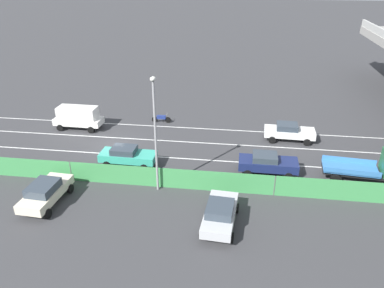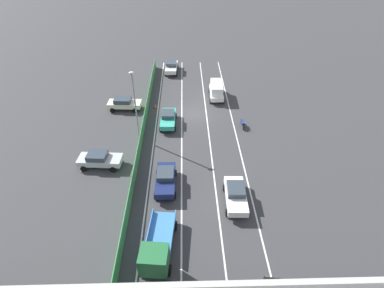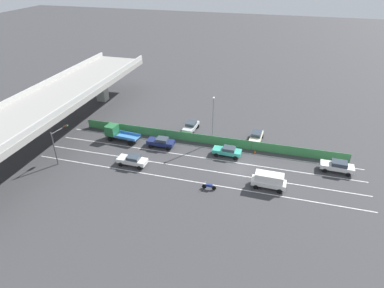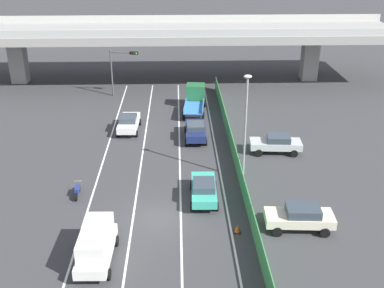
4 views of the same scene
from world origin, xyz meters
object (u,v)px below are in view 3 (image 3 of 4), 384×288
object	(u,v)px
flatbed_truck_blue	(117,133)
traffic_light	(59,139)
street_lamp	(213,116)
traffic_cone	(255,152)
car_van_white	(269,180)
car_sedan_white	(338,166)
parked_sedan_cream	(256,136)
car_hatchback_white	(133,160)
parked_wagon_silver	(191,126)
car_taxi_teal	(227,151)
motorcycle	(209,186)
car_sedan_navy	(161,142)

from	to	relation	value
flatbed_truck_blue	traffic_light	size ratio (longest dim) A/B	1.10
flatbed_truck_blue	street_lamp	bearing A→B (deg)	-78.88
traffic_cone	flatbed_truck_blue	bearing A→B (deg)	94.44
car_van_white	car_sedan_white	distance (m)	11.47
street_lamp	car_sedan_white	bearing A→B (deg)	-99.40
parked_sedan_cream	traffic_light	distance (m)	31.51
car_hatchback_white	parked_wagon_silver	bearing A→B (deg)	-22.06
car_taxi_teal	traffic_cone	xyz separation A→B (m)	(1.91, -4.16, -0.61)
car_taxi_teal	motorcycle	bearing A→B (deg)	174.84
street_lamp	traffic_cone	xyz separation A→B (m)	(-1.33, -7.34, -4.69)
car_van_white	parked_wagon_silver	xyz separation A→B (m)	(13.29, 14.73, -0.36)
car_taxi_teal	traffic_cone	size ratio (longest dim) A/B	7.89
car_taxi_teal	car_van_white	xyz separation A→B (m)	(-6.57, -6.86, 0.38)
motorcycle	car_sedan_navy	bearing A→B (deg)	48.71
flatbed_truck_blue	car_sedan_white	bearing A→B (deg)	-90.12
car_van_white	car_sedan_navy	xyz separation A→B (m)	(6.40, 17.89, -0.35)
car_taxi_teal	car_van_white	distance (m)	9.50
flatbed_truck_blue	motorcycle	world-z (taller)	flatbed_truck_blue
car_taxi_teal	car_van_white	bearing A→B (deg)	-133.78
parked_wagon_silver	car_sedan_navy	bearing A→B (deg)	155.34
car_van_white	car_hatchback_white	world-z (taller)	car_van_white
car_sedan_white	flatbed_truck_blue	world-z (taller)	flatbed_truck_blue
car_hatchback_white	motorcycle	distance (m)	12.69
flatbed_truck_blue	parked_sedan_cream	xyz separation A→B (m)	(5.88, -23.02, -0.38)
flatbed_truck_blue	motorcycle	xyz separation A→B (m)	(-9.24, -18.33, -0.83)
traffic_cone	car_van_white	bearing A→B (deg)	-162.37
car_sedan_navy	flatbed_truck_blue	distance (m)	8.13
car_hatchback_white	parked_wagon_silver	size ratio (longest dim) A/B	1.00
car_hatchback_white	street_lamp	size ratio (longest dim) A/B	0.55
traffic_light	car_sedan_navy	bearing A→B (deg)	-58.25
car_hatchback_white	car_taxi_teal	bearing A→B (deg)	-63.82
car_sedan_navy	car_van_white	bearing A→B (deg)	-109.69
car_sedan_white	street_lamp	distance (m)	20.09
car_sedan_navy	traffic_light	size ratio (longest dim) A/B	0.82
parked_sedan_cream	car_sedan_navy	bearing A→B (deg)	112.43
car_van_white	car_sedan_white	world-z (taller)	car_van_white
car_hatchback_white	parked_sedan_cream	xyz separation A→B (m)	(12.49, -17.10, 0.02)
car_sedan_navy	street_lamp	distance (m)	9.47
car_hatchback_white	traffic_cone	distance (m)	19.33
car_hatchback_white	traffic_cone	bearing A→B (deg)	-64.17
car_hatchback_white	traffic_cone	size ratio (longest dim) A/B	7.96
car_taxi_teal	motorcycle	distance (m)	9.18
car_van_white	car_taxi_teal	bearing A→B (deg)	46.22
motorcycle	car_taxi_teal	bearing A→B (deg)	-5.16
car_van_white	motorcycle	xyz separation A→B (m)	(-2.56, 7.68, -0.79)
car_sedan_navy	parked_sedan_cream	xyz separation A→B (m)	(6.15, -14.90, 0.01)
parked_sedan_cream	traffic_light	size ratio (longest dim) A/B	0.82
car_sedan_navy	parked_sedan_cream	world-z (taller)	parked_sedan_cream
street_lamp	car_van_white	bearing A→B (deg)	-134.35
motorcycle	car_van_white	bearing A→B (deg)	-71.55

